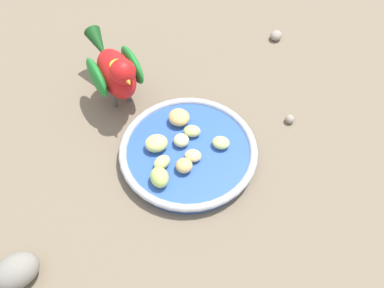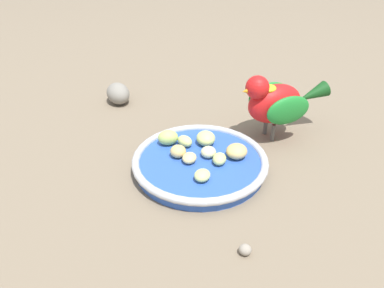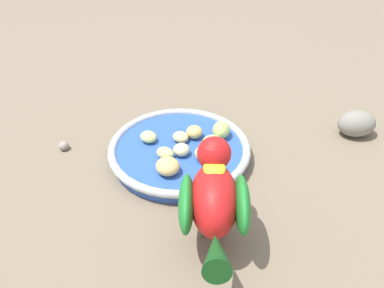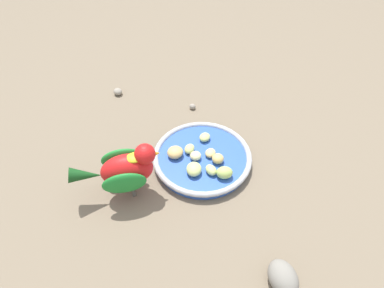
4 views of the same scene
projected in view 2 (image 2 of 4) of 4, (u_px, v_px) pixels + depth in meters
name	position (u px, v px, depth m)	size (l,w,h in m)	color
ground_plane	(205.00, 175.00, 0.67)	(4.00, 4.00, 0.00)	#756651
feeding_bowl	(200.00, 163.00, 0.68)	(0.24, 0.24, 0.03)	#2D56B7
apple_piece_0	(189.00, 158.00, 0.67)	(0.03, 0.02, 0.02)	#E5C67F
apple_piece_1	(220.00, 160.00, 0.66)	(0.03, 0.02, 0.02)	#C6D17A
apple_piece_2	(206.00, 138.00, 0.71)	(0.04, 0.03, 0.02)	#C6D17A
apple_piece_3	(237.00, 151.00, 0.68)	(0.04, 0.04, 0.02)	tan
apple_piece_4	(168.00, 137.00, 0.71)	(0.04, 0.03, 0.03)	#B2CC66
apple_piece_5	(202.00, 175.00, 0.62)	(0.03, 0.03, 0.02)	#C6D17A
apple_piece_6	(178.00, 151.00, 0.68)	(0.03, 0.03, 0.02)	tan
apple_piece_7	(185.00, 141.00, 0.71)	(0.03, 0.02, 0.02)	#C6D17A
apple_piece_8	(208.00, 152.00, 0.68)	(0.03, 0.03, 0.02)	beige
parrot	(276.00, 101.00, 0.74)	(0.19, 0.10, 0.13)	#59544C
rock_large	(118.00, 93.00, 0.90)	(0.07, 0.05, 0.05)	gray
pebble_0	(245.00, 250.00, 0.52)	(0.02, 0.02, 0.02)	gray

